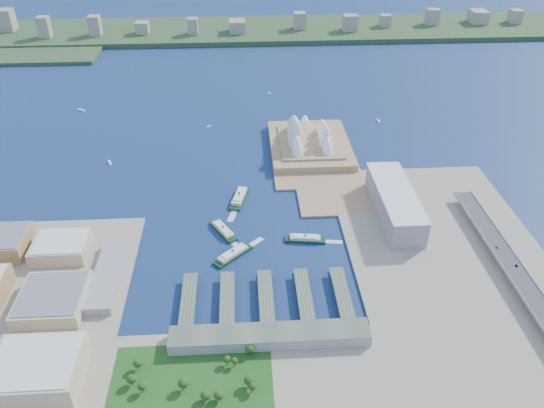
{
  "coord_description": "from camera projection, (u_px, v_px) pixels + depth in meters",
  "views": [
    {
      "loc": [
        -5.05,
        -501.59,
        410.48
      ],
      "look_at": [
        30.84,
        90.43,
        18.0
      ],
      "focal_mm": 35.0,
      "sensor_mm": 36.0,
      "label": 1
    }
  ],
  "objects": [
    {
      "name": "far_skyline",
      "position": [
        241.0,
        20.0,
        1421.63
      ],
      "size": [
        1900.0,
        140.0,
        55.0
      ],
      "primitive_type": null,
      "color": "gray",
      "rests_on": "far_shore"
    },
    {
      "name": "terminal_building",
      "position": [
        270.0,
        337.0,
        527.72
      ],
      "size": [
        200.0,
        28.0,
        12.0
      ],
      "primitive_type": "cube",
      "color": "gray",
      "rests_on": "south_land"
    },
    {
      "name": "ferry_wharves",
      "position": [
        266.0,
        298.0,
        580.02
      ],
      "size": [
        184.0,
        90.0,
        9.3
      ],
      "primitive_type": null,
      "color": "#4C5843",
      "rests_on": "ground"
    },
    {
      "name": "opera_house",
      "position": [
        310.0,
        132.0,
        865.02
      ],
      "size": [
        134.0,
        180.0,
        58.0
      ],
      "primitive_type": null,
      "color": "white",
      "rests_on": "peninsula"
    },
    {
      "name": "boat_e",
      "position": [
        269.0,
        93.0,
        1084.56
      ],
      "size": [
        6.86,
        11.11,
        2.6
      ],
      "primitive_type": null,
      "rotation": [
        0.0,
        0.0,
        0.36
      ],
      "color": "white",
      "rests_on": "ground"
    },
    {
      "name": "west_buildings",
      "position": [
        18.0,
        297.0,
        564.32
      ],
      "size": [
        200.0,
        280.0,
        27.0
      ],
      "primitive_type": null,
      "color": "#97774B",
      "rests_on": "west_land"
    },
    {
      "name": "south_land",
      "position": [
        258.0,
        407.0,
        468.67
      ],
      "size": [
        720.0,
        180.0,
        3.0
      ],
      "primitive_type": "cube",
      "color": "gray",
      "rests_on": "ground"
    },
    {
      "name": "expressway",
      "position": [
        515.0,
        275.0,
        604.58
      ],
      "size": [
        26.0,
        340.0,
        11.85
      ],
      "primitive_type": null,
      "color": "gray",
      "rests_on": "east_land"
    },
    {
      "name": "toaster_building",
      "position": [
        395.0,
        203.0,
        709.43
      ],
      "size": [
        45.0,
        155.0,
        35.0
      ],
      "primitive_type": "cube",
      "color": "gray",
      "rests_on": "east_land"
    },
    {
      "name": "ferry_a",
      "position": [
        223.0,
        229.0,
        685.91
      ],
      "size": [
        38.34,
        53.02,
        10.09
      ],
      "primitive_type": null,
      "rotation": [
        0.0,
        0.0,
        0.52
      ],
      "color": "#0E391D",
      "rests_on": "ground"
    },
    {
      "name": "park",
      "position": [
        190.0,
        385.0,
        477.05
      ],
      "size": [
        150.0,
        110.0,
        16.0
      ],
      "primitive_type": null,
      "color": "#194714",
      "rests_on": "south_land"
    },
    {
      "name": "boat_c",
      "position": [
        378.0,
        121.0,
        972.81
      ],
      "size": [
        4.4,
        13.27,
        2.95
      ],
      "primitive_type": null,
      "rotation": [
        0.0,
        0.0,
        3.19
      ],
      "color": "white",
      "rests_on": "ground"
    },
    {
      "name": "ferry_b",
      "position": [
        239.0,
        196.0,
        751.06
      ],
      "size": [
        29.7,
        62.67,
        11.48
      ],
      "primitive_type": null,
      "rotation": [
        0.0,
        0.0,
        -0.24
      ],
      "color": "#0E391D",
      "rests_on": "ground"
    },
    {
      "name": "boat_d",
      "position": [
        81.0,
        110.0,
        1014.54
      ],
      "size": [
        16.05,
        11.58,
        2.79
      ],
      "primitive_type": null,
      "rotation": [
        0.0,
        0.0,
        1.03
      ],
      "color": "white",
      "rests_on": "ground"
    },
    {
      "name": "ferry_c",
      "position": [
        233.0,
        253.0,
        644.09
      ],
      "size": [
        49.82,
        48.1,
        10.44
      ],
      "primitive_type": null,
      "rotation": [
        0.0,
        0.0,
        2.33
      ],
      "color": "#0E391D",
      "rests_on": "ground"
    },
    {
      "name": "car_b",
      "position": [
        517.0,
        266.0,
        608.3
      ],
      "size": [
        1.46,
        4.19,
        1.38
      ],
      "primitive_type": "imported",
      "color": "slate",
      "rests_on": "expressway"
    },
    {
      "name": "boat_a",
      "position": [
        110.0,
        162.0,
        841.16
      ],
      "size": [
        8.9,
        15.67,
        2.95
      ],
      "primitive_type": null,
      "rotation": [
        0.0,
        0.0,
        0.36
      ],
      "color": "white",
      "rests_on": "ground"
    },
    {
      "name": "east_land",
      "position": [
        459.0,
        276.0,
        613.97
      ],
      "size": [
        240.0,
        500.0,
        3.0
      ],
      "primitive_type": "cube",
      "color": "gray",
      "rests_on": "ground"
    },
    {
      "name": "west_land",
      "position": [
        11.0,
        331.0,
        543.46
      ],
      "size": [
        220.0,
        390.0,
        3.0
      ],
      "primitive_type": "cube",
      "color": "gray",
      "rests_on": "ground"
    },
    {
      "name": "ferry_d",
      "position": [
        305.0,
        237.0,
        670.97
      ],
      "size": [
        52.32,
        19.62,
        9.65
      ],
      "primitive_type": null,
      "rotation": [
        0.0,
        0.0,
        1.44
      ],
      "color": "#0E391D",
      "rests_on": "ground"
    },
    {
      "name": "car_c",
      "position": [
        497.0,
        247.0,
        637.33
      ],
      "size": [
        1.95,
        4.8,
        1.39
      ],
      "primitive_type": "imported",
      "rotation": [
        0.0,
        0.0,
        3.14
      ],
      "color": "slate",
      "rests_on": "expressway"
    },
    {
      "name": "peninsula",
      "position": [
        312.0,
        154.0,
        865.33
      ],
      "size": [
        135.0,
        220.0,
        3.0
      ],
      "primitive_type": "cube",
      "color": "#9C7C55",
      "rests_on": "ground"
    },
    {
      "name": "boat_b",
      "position": [
        209.0,
        126.0,
        953.57
      ],
      "size": [
        9.18,
        7.75,
        2.43
      ],
      "primitive_type": null,
      "rotation": [
        0.0,
        0.0,
        2.18
      ],
      "color": "white",
      "rests_on": "ground"
    },
    {
      "name": "far_shore",
      "position": [
        241.0,
        30.0,
        1456.76
      ],
      "size": [
        2200.0,
        260.0,
        12.0
      ],
      "primitive_type": "cube",
      "color": "#2D4926",
      "rests_on": "ground"
    },
    {
      "name": "ground",
      "position": [
        251.0,
        258.0,
        644.31
      ],
      "size": [
        3000.0,
        3000.0,
        0.0
      ],
      "primitive_type": "plane",
      "color": "#0F2549",
      "rests_on": "ground"
    }
  ]
}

